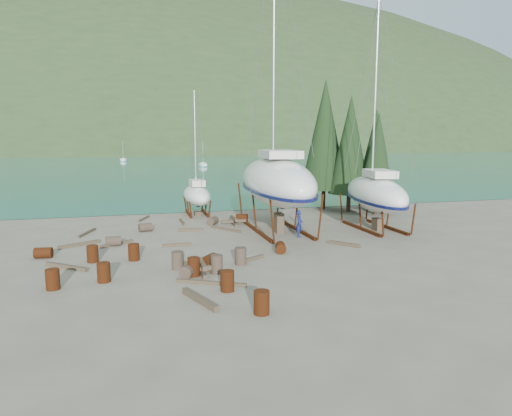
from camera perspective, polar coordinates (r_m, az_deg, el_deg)
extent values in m
plane|color=#666151|center=(25.30, -1.96, -5.76)|extent=(600.00, 600.00, 0.00)
plane|color=#197C80|center=(338.96, -14.32, 7.32)|extent=(700.00, 700.00, 0.00)
ellipsoid|color=#27381C|center=(343.96, -14.33, 7.33)|extent=(800.00, 360.00, 110.00)
cube|color=beige|center=(214.39, -19.15, 7.02)|extent=(6.00, 5.00, 4.00)
cube|color=#A54C2D|center=(214.35, -19.19, 7.77)|extent=(6.60, 5.60, 1.60)
cube|color=beige|center=(216.84, -5.75, 7.47)|extent=(6.00, 5.00, 4.00)
cube|color=#A54C2D|center=(216.80, -5.76, 8.21)|extent=(6.60, 5.60, 1.60)
cylinder|color=black|center=(40.53, 11.49, 0.68)|extent=(0.36, 0.36, 1.60)
cone|color=black|center=(40.16, 11.70, 7.77)|extent=(3.60, 3.60, 8.40)
cylinder|color=black|center=(39.51, 14.72, 0.19)|extent=(0.36, 0.36, 1.36)
cone|color=black|center=(39.13, 14.96, 6.36)|extent=(3.06, 3.06, 7.14)
cylinder|color=black|center=(41.67, 8.42, 1.15)|extent=(0.36, 0.36, 1.84)
cone|color=black|center=(41.33, 8.60, 9.07)|extent=(4.14, 4.14, 9.66)
cylinder|color=black|center=(42.82, 14.48, 0.89)|extent=(0.36, 0.36, 1.44)
cone|color=black|center=(42.47, 14.71, 6.92)|extent=(3.24, 3.24, 7.56)
ellipsoid|color=white|center=(105.19, -6.64, 5.36)|extent=(2.00, 5.00, 1.40)
cylinder|color=silver|center=(105.07, -6.66, 6.92)|extent=(0.08, 0.08, 5.00)
ellipsoid|color=white|center=(134.01, -16.25, 5.77)|extent=(2.00, 5.00, 1.40)
cylinder|color=silver|center=(133.92, -16.30, 6.99)|extent=(0.08, 0.08, 5.00)
ellipsoid|color=white|center=(31.13, 2.52, 3.38)|extent=(5.20, 14.05, 3.21)
cube|color=#0B0F3B|center=(30.60, 2.90, 1.11)|extent=(0.47, 2.49, 1.00)
cube|color=silver|center=(30.36, 2.94, 6.75)|extent=(2.56, 4.30, 0.50)
cylinder|color=silver|center=(32.44, 2.25, 21.29)|extent=(0.14, 0.14, 16.50)
cube|color=#4F250D|center=(31.22, 0.02, -2.79)|extent=(0.18, 7.56, 0.20)
cube|color=#4F250D|center=(32.05, 4.88, -2.52)|extent=(0.18, 7.56, 0.20)
cube|color=brown|center=(30.86, 2.87, -1.87)|extent=(0.50, 0.80, 1.33)
ellipsoid|color=white|center=(32.80, 14.67, 1.77)|extent=(4.85, 10.30, 2.35)
cube|color=#0B0F3B|center=(32.47, 15.05, 0.40)|extent=(0.61, 1.80, 1.00)
cube|color=silver|center=(32.24, 15.20, 4.18)|extent=(2.16, 3.24, 0.50)
cylinder|color=silver|center=(33.20, 14.72, 14.35)|extent=(0.14, 0.14, 11.91)
cube|color=#4F250D|center=(32.69, 12.97, -2.50)|extent=(0.18, 5.46, 0.20)
cube|color=#4F250D|center=(33.68, 16.01, -2.29)|extent=(0.18, 5.46, 0.20)
cube|color=brown|center=(32.69, 14.96, -1.99)|extent=(0.50, 0.80, 0.85)
ellipsoid|color=white|center=(38.32, -7.42, 1.59)|extent=(2.20, 6.42, 1.64)
cube|color=#0B0F3B|center=(38.06, -7.35, 0.99)|extent=(0.29, 1.15, 1.00)
cube|color=silver|center=(37.89, -7.39, 3.14)|extent=(1.16, 1.94, 0.50)
cylinder|color=silver|center=(38.35, -7.63, 8.68)|extent=(0.14, 0.14, 7.63)
cube|color=#4F250D|center=(38.45, -8.41, -0.72)|extent=(0.18, 3.50, 0.20)
cube|color=#4F250D|center=(38.64, -6.35, -0.63)|extent=(0.18, 3.50, 0.20)
cube|color=brown|center=(38.22, -7.31, -0.66)|extent=(0.50, 0.80, 0.32)
imported|color=navy|center=(29.51, 5.42, -1.98)|extent=(0.68, 0.76, 1.74)
cylinder|color=#4F250D|center=(21.21, -24.07, -8.14)|extent=(0.58, 0.58, 0.88)
cylinder|color=#2D2823|center=(21.39, -8.45, -7.75)|extent=(0.93, 1.05, 0.58)
cylinder|color=#4F250D|center=(26.86, -25.05, -5.10)|extent=(0.94, 0.68, 0.58)
cylinder|color=#4F250D|center=(19.24, -3.60, -9.08)|extent=(0.58, 0.58, 0.88)
cylinder|color=#4F250D|center=(35.09, -1.78, -1.21)|extent=(0.97, 0.73, 0.58)
cylinder|color=#2D2823|center=(21.75, -4.94, -6.99)|extent=(0.58, 0.58, 0.88)
cylinder|color=#4F250D|center=(25.53, 3.09, -4.97)|extent=(0.79, 1.00, 0.58)
cylinder|color=#4F250D|center=(16.82, 0.71, -11.71)|extent=(0.58, 0.58, 0.88)
cylinder|color=#4F250D|center=(25.01, -19.75, -5.41)|extent=(0.58, 0.58, 0.88)
cylinder|color=#2D2823|center=(32.15, -13.64, -2.36)|extent=(0.99, 0.78, 0.58)
cylinder|color=#4F250D|center=(21.43, -7.78, -7.28)|extent=(0.58, 0.58, 0.88)
cylinder|color=#2D2823|center=(33.83, -5.41, -1.61)|extent=(0.98, 1.05, 0.58)
cylinder|color=#4F250D|center=(23.05, -5.79, -6.49)|extent=(1.00, 1.05, 0.58)
cylinder|color=#4F250D|center=(21.47, -18.49, -7.63)|extent=(0.58, 0.58, 0.88)
cylinder|color=#4F250D|center=(24.73, -15.03, -5.34)|extent=(0.58, 0.58, 0.88)
cylinder|color=#2D2823|center=(28.36, -17.42, -3.98)|extent=(0.92, 0.64, 0.58)
cylinder|color=#2D2823|center=(22.64, -9.77, -6.46)|extent=(0.58, 0.58, 0.88)
cylinder|color=#2D2823|center=(23.11, -1.94, -6.03)|extent=(0.58, 0.58, 0.88)
cube|color=brown|center=(36.96, -13.85, -1.30)|extent=(0.98, 2.25, 0.14)
cube|color=brown|center=(27.69, 10.98, -4.44)|extent=(1.38, 1.72, 0.19)
cube|color=brown|center=(29.10, -21.21, -4.25)|extent=(2.27, 1.45, 0.19)
cube|color=brown|center=(20.23, -5.66, -9.29)|extent=(2.92, 1.59, 0.15)
cube|color=brown|center=(27.41, -9.87, -4.57)|extent=(1.70, 0.18, 0.17)
cube|color=brown|center=(22.65, -7.15, -7.34)|extent=(1.64, 2.50, 0.16)
cube|color=brown|center=(23.94, -0.53, -6.38)|extent=(1.56, 1.03, 0.17)
cube|color=brown|center=(31.75, -8.17, -2.70)|extent=(1.77, 0.42, 0.19)
cube|color=brown|center=(34.90, -9.21, -1.73)|extent=(0.23, 2.45, 0.15)
cube|color=brown|center=(31.77, -3.82, -2.65)|extent=(1.72, 2.43, 0.16)
cube|color=brown|center=(24.36, -22.64, -6.78)|extent=(2.16, 1.88, 0.18)
cube|color=brown|center=(32.54, -20.38, -2.92)|extent=(0.97, 2.65, 0.15)
cube|color=brown|center=(18.20, -7.03, -11.26)|extent=(1.12, 2.51, 0.23)
cube|color=brown|center=(28.58, -17.03, -4.29)|extent=(1.88, 1.45, 0.16)
cube|color=brown|center=(21.73, -6.73, -7.97)|extent=(0.20, 1.80, 0.20)
cube|color=brown|center=(21.67, -6.74, -7.46)|extent=(1.80, 0.20, 0.20)
cube|color=brown|center=(21.62, -6.75, -6.95)|extent=(0.20, 1.80, 0.20)
cube|color=brown|center=(33.63, -2.79, -1.98)|extent=(0.20, 1.80, 0.20)
cube|color=brown|center=(33.59, -2.79, -1.64)|extent=(1.80, 0.20, 0.20)
cube|color=brown|center=(33.55, -2.79, -1.30)|extent=(0.20, 1.80, 0.20)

